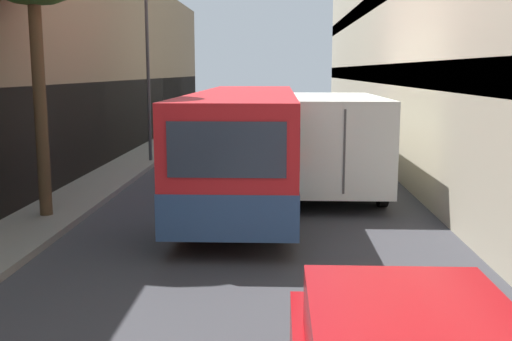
{
  "coord_description": "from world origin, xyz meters",
  "views": [
    {
      "loc": [
        0.7,
        1.36,
        3.39
      ],
      "look_at": [
        0.27,
        12.09,
        1.6
      ],
      "focal_mm": 42.0,
      "sensor_mm": 36.0,
      "label": 1
    }
  ],
  "objects_px": {
    "box_truck": "(330,136)",
    "panel_van": "(238,123)",
    "street_lamp": "(147,22)",
    "bus": "(246,141)"
  },
  "relations": [
    {
      "from": "bus",
      "to": "street_lamp",
      "type": "xyz_separation_m",
      "value": [
        -3.84,
        5.73,
        3.58
      ]
    },
    {
      "from": "box_truck",
      "to": "street_lamp",
      "type": "relative_size",
      "value": 1.09
    },
    {
      "from": "box_truck",
      "to": "panel_van",
      "type": "relative_size",
      "value": 1.88
    },
    {
      "from": "panel_van",
      "to": "street_lamp",
      "type": "relative_size",
      "value": 0.58
    },
    {
      "from": "bus",
      "to": "box_truck",
      "type": "bearing_deg",
      "value": 33.14
    },
    {
      "from": "street_lamp",
      "to": "box_truck",
      "type": "bearing_deg",
      "value": -33.81
    },
    {
      "from": "panel_van",
      "to": "street_lamp",
      "type": "distance_m",
      "value": 7.56
    },
    {
      "from": "bus",
      "to": "panel_van",
      "type": "xyz_separation_m",
      "value": [
        -1.03,
        11.44,
        -0.5
      ]
    },
    {
      "from": "box_truck",
      "to": "panel_van",
      "type": "xyz_separation_m",
      "value": [
        -3.41,
        9.88,
        -0.48
      ]
    },
    {
      "from": "box_truck",
      "to": "panel_van",
      "type": "distance_m",
      "value": 10.47
    }
  ]
}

